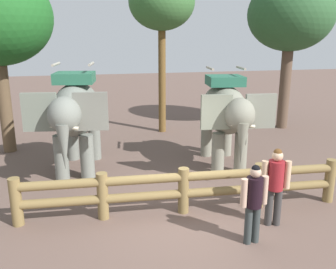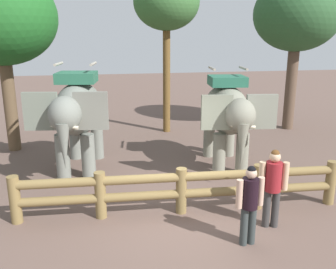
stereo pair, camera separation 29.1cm
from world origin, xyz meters
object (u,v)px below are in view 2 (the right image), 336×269
elephant_near_left (77,112)px  tourist_man_in_blue (273,183)px  tree_back_center (0,18)px  tree_far_left (297,15)px  tree_far_right (166,4)px  log_fence (181,187)px  elephant_center (228,113)px  tourist_woman_in_black (250,200)px

elephant_near_left → tourist_man_in_blue: elephant_near_left is taller
tourist_man_in_blue → tree_back_center: (-6.32, 6.58, 3.38)m
tree_far_left → tree_far_right: bearing=174.5°
log_fence → elephant_near_left: size_ratio=1.98×
log_fence → elephant_center: 3.45m
tree_back_center → tree_far_right: 5.85m
elephant_near_left → tree_far_right: tree_far_right is taller
log_fence → tree_back_center: (-4.64, 5.63, 3.75)m
log_fence → tree_far_right: 8.36m
tourist_woman_in_black → elephant_center: bearing=76.1°
elephant_near_left → tree_far_left: bearing=22.0°
tree_far_left → elephant_near_left: bearing=-158.0°
elephant_near_left → elephant_center: elephant_near_left is taller
log_fence → tree_back_center: tree_back_center is taller
log_fence → tree_far_left: (6.13, 6.56, 3.97)m
tourist_man_in_blue → tree_far_left: 9.45m
tourist_man_in_blue → tree_far_left: (4.45, 7.52, 3.61)m
tourist_man_in_blue → tree_back_center: size_ratio=0.28×
log_fence → elephant_near_left: 4.08m
tourist_man_in_blue → tree_far_left: tree_far_left is taller
tree_back_center → tree_far_right: size_ratio=0.97×
elephant_center → tree_far_left: (4.16, 3.94, 2.91)m
tree_far_right → log_fence: bearing=-98.1°
tourist_woman_in_black → tree_far_left: size_ratio=0.26×
tourist_man_in_blue → tree_far_right: tree_far_right is taller
tourist_woman_in_black → tree_far_right: tree_far_right is taller
tourist_woman_in_black → tourist_man_in_blue: size_ratio=0.94×
tourist_man_in_blue → tree_far_right: 8.98m
elephant_near_left → tree_back_center: size_ratio=0.62×
tourist_man_in_blue → tree_back_center: 9.73m
tree_far_left → tree_back_center: (-10.77, -0.94, -0.22)m
elephant_center → tree_back_center: 7.75m
tourist_man_in_blue → log_fence: bearing=150.5°
log_fence → tourist_man_in_blue: tourist_man_in_blue is taller
elephant_near_left → tourist_man_in_blue: 5.79m
tourist_woman_in_black → tree_far_right: size_ratio=0.26×
elephant_near_left → tree_far_left: 9.54m
elephant_center → tree_back_center: bearing=155.5°
log_fence → tourist_man_in_blue: (1.69, -0.95, 0.36)m
tourist_man_in_blue → tree_back_center: tree_back_center is taller
tree_back_center → elephant_near_left: bearing=-46.8°
elephant_center → tree_back_center: tree_back_center is taller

